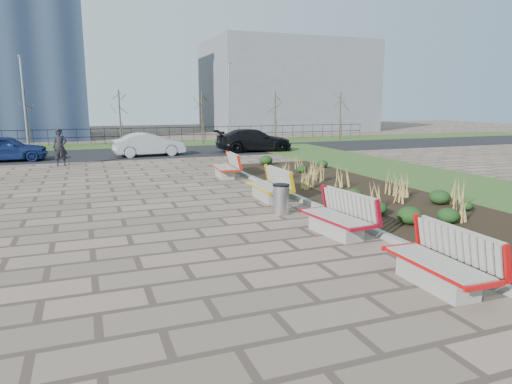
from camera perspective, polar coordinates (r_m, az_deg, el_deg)
name	(u,v)px	position (r m, az deg, el deg)	size (l,w,h in m)	color
ground	(237,274)	(8.64, -2.33, -10.15)	(120.00, 120.00, 0.00)	#866B5C
planting_bed	(368,197)	(15.70, 13.78, -0.56)	(4.50, 18.00, 0.10)	black
planting_curb	(305,201)	(14.52, 6.17, -1.13)	(0.16, 18.00, 0.15)	gray
grass_verge_near	(476,188)	(18.77, 25.85, 0.42)	(5.00, 38.00, 0.04)	#33511E
grass_verge_far	(120,145)	(35.88, -16.64, 5.63)	(80.00, 5.00, 0.04)	#33511E
road	(127,153)	(29.92, -15.77, 4.66)	(80.00, 7.00, 0.02)	black
bench_a	(437,259)	(8.45, 21.72, -7.84)	(0.90, 2.10, 1.00)	red
bench_b	(336,215)	(11.07, 9.92, -2.83)	(0.90, 2.10, 1.00)	#A80B20
bench_c	(268,185)	(14.88, 1.45, 0.89)	(0.90, 2.10, 1.00)	gold
bench_d	(224,166)	(19.44, -3.98, 3.27)	(0.90, 2.10, 1.00)	red
litter_bin	(281,200)	(12.98, 3.14, -0.96)	(0.47, 0.47, 0.85)	#B2B2B7
pedestrian	(60,147)	(25.04, -23.28, 5.15)	(0.68, 0.45, 1.88)	black
car_blue	(5,148)	(28.18, -28.83, 4.81)	(1.67, 4.16, 1.42)	navy
car_silver	(149,144)	(28.03, -13.21, 5.81)	(1.45, 4.15, 1.37)	#AAADB2
car_black	(254,140)	(29.90, -0.25, 6.49)	(2.04, 5.01, 1.45)	black
tree_b	(27,120)	(34.35, -26.75, 8.08)	(1.40, 1.40, 4.00)	#4C3D2D
tree_c	(120,119)	(34.26, -16.63, 8.78)	(1.40, 1.40, 4.00)	#4C3D2D
tree_d	(202,118)	(35.21, -6.74, 9.21)	(1.40, 1.40, 4.00)	#4C3D2D
tree_e	(275,117)	(37.12, 2.40, 9.37)	(1.40, 1.40, 4.00)	#4C3D2D
tree_f	(340,116)	(39.86, 10.48, 9.31)	(1.40, 1.40, 4.00)	#4C3D2D
lamp_west	(24,104)	(33.83, -26.98, 9.73)	(0.24, 0.60, 6.00)	gray
lamp_east	(229,104)	(35.26, -3.36, 10.90)	(0.24, 0.60, 6.00)	gray
railing_fence	(118,136)	(37.32, -16.86, 6.77)	(44.00, 0.10, 1.20)	black
building_grey	(287,87)	(54.55, 3.84, 13.00)	(18.00, 12.00, 10.00)	slate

